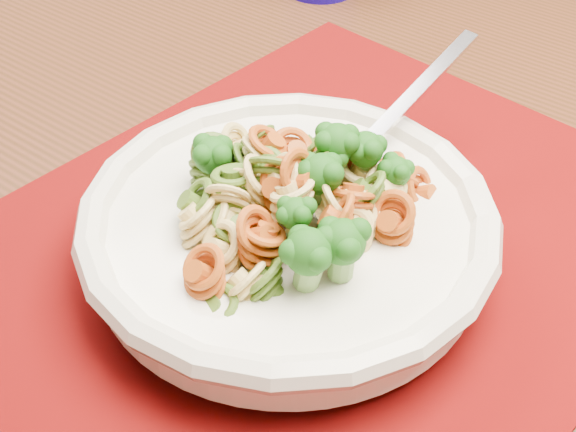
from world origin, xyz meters
TOP-DOWN VIEW (x-y plane):
  - dining_table at (-0.24, -0.12)m, footprint 1.76×1.44m
  - placemat at (-0.16, -0.17)m, footprint 0.58×0.51m
  - pasta_bowl at (-0.17, -0.18)m, footprint 0.26×0.26m
  - pasta_broccoli_heap at (-0.17, -0.18)m, footprint 0.22×0.22m
  - fork at (-0.11, -0.16)m, footprint 0.18×0.06m

SIDE VIEW (x-z plane):
  - dining_table at x=-0.24m, z-range 0.27..1.00m
  - placemat at x=-0.16m, z-range 0.72..0.73m
  - pasta_bowl at x=-0.17m, z-range 0.73..0.78m
  - fork at x=-0.11m, z-range 0.73..0.81m
  - pasta_broccoli_heap at x=-0.17m, z-range 0.74..0.80m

